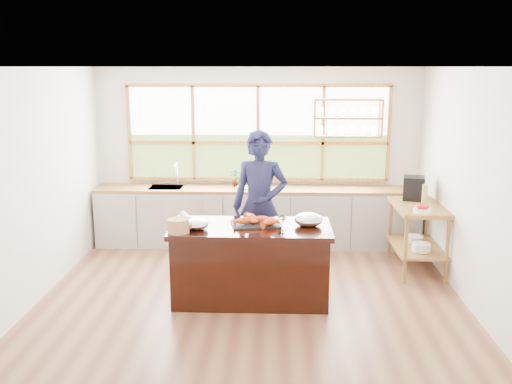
{
  "coord_description": "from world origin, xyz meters",
  "views": [
    {
      "loc": [
        0.3,
        -6.54,
        2.7
      ],
      "look_at": [
        0.05,
        0.15,
        1.23
      ],
      "focal_mm": 40.0,
      "sensor_mm": 36.0,
      "label": 1
    }
  ],
  "objects_px": {
    "island": "(251,263)",
    "espresso_machine": "(414,188)",
    "wicker_basket": "(178,226)",
    "cook": "(260,206)"
  },
  "relations": [
    {
      "from": "island",
      "to": "cook",
      "type": "distance_m",
      "value": 0.87
    },
    {
      "from": "island",
      "to": "cook",
      "type": "relative_size",
      "value": 0.96
    },
    {
      "from": "cook",
      "to": "espresso_machine",
      "type": "xyz_separation_m",
      "value": [
        2.11,
        0.75,
        0.09
      ]
    },
    {
      "from": "cook",
      "to": "wicker_basket",
      "type": "relative_size",
      "value": 8.02
    },
    {
      "from": "island",
      "to": "wicker_basket",
      "type": "bearing_deg",
      "value": -159.83
    },
    {
      "from": "island",
      "to": "espresso_machine",
      "type": "relative_size",
      "value": 5.74
    },
    {
      "from": "espresso_machine",
      "to": "wicker_basket",
      "type": "bearing_deg",
      "value": -137.38
    },
    {
      "from": "island",
      "to": "espresso_machine",
      "type": "xyz_separation_m",
      "value": [
        2.19,
        1.44,
        0.61
      ]
    },
    {
      "from": "island",
      "to": "cook",
      "type": "height_order",
      "value": "cook"
    },
    {
      "from": "island",
      "to": "wicker_basket",
      "type": "height_order",
      "value": "wicker_basket"
    }
  ]
}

